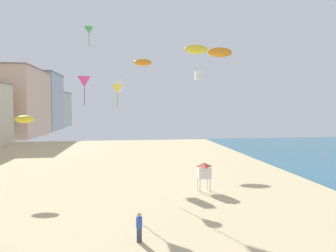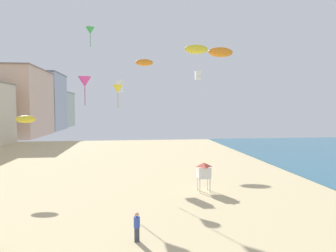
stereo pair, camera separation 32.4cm
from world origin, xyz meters
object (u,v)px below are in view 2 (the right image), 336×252
(kite_yellow_delta, at_px, (118,89))
(kite_white_box_2, at_px, (120,86))
(kite_yellow_parafoil, at_px, (26,119))
(kite_yellow_parafoil_2, at_px, (196,49))
(kite_orange_parafoil, at_px, (144,62))
(kite_green_delta, at_px, (90,31))
(kite_flyer, at_px, (137,225))
(kite_magenta_delta, at_px, (85,82))
(lifeguard_stand, at_px, (204,171))
(kite_white_box, at_px, (198,75))
(kite_orange_parafoil_2, at_px, (221,52))

(kite_yellow_delta, xyz_separation_m, kite_white_box_2, (0.04, 4.77, 0.65))
(kite_yellow_parafoil, distance_m, kite_yellow_parafoil_2, 17.46)
(kite_orange_parafoil, bearing_deg, kite_green_delta, -129.96)
(kite_flyer, height_order, kite_magenta_delta, kite_magenta_delta)
(kite_yellow_parafoil_2, xyz_separation_m, kite_green_delta, (-10.68, 13.46, 4.60))
(kite_magenta_delta, distance_m, kite_green_delta, 12.14)
(kite_yellow_parafoil_2, relative_size, kite_white_box_2, 1.50)
(lifeguard_stand, height_order, kite_magenta_delta, kite_magenta_delta)
(lifeguard_stand, distance_m, kite_yellow_parafoil, 17.63)
(kite_flyer, xyz_separation_m, kite_white_box, (6.03, 11.96, 9.55))
(kite_green_delta, bearing_deg, kite_orange_parafoil, 50.04)
(kite_yellow_parafoil, height_order, kite_orange_parafoil_2, kite_orange_parafoil_2)
(kite_flyer, xyz_separation_m, kite_yellow_delta, (-1.64, 16.11, 8.44))
(kite_white_box_2, height_order, kite_orange_parafoil_2, kite_orange_parafoil_2)
(kite_white_box_2, bearing_deg, kite_white_box, -49.45)
(kite_yellow_parafoil, bearing_deg, kite_green_delta, 60.81)
(kite_magenta_delta, xyz_separation_m, kite_white_box_2, (3.04, 7.44, 0.17))
(kite_yellow_parafoil, distance_m, kite_orange_parafoil, 22.90)
(kite_green_delta, relative_size, kite_white_box_2, 1.76)
(kite_yellow_parafoil, xyz_separation_m, kite_yellow_delta, (8.70, 1.94, 3.07))
(kite_white_box, bearing_deg, lifeguard_stand, -89.16)
(kite_yellow_parafoil, height_order, kite_white_box, kite_white_box)
(kite_green_delta, bearing_deg, kite_white_box_2, -31.99)
(kite_yellow_parafoil_2, relative_size, kite_orange_parafoil, 0.75)
(lifeguard_stand, bearing_deg, kite_magenta_delta, 162.36)
(kite_green_delta, distance_m, kite_yellow_delta, 11.08)
(kite_flyer, relative_size, kite_yellow_parafoil_2, 0.80)
(kite_yellow_delta, height_order, kite_orange_parafoil_2, kite_orange_parafoil_2)
(kite_white_box, bearing_deg, kite_yellow_parafoil_2, -106.30)
(kite_orange_parafoil, bearing_deg, kite_orange_parafoil_2, -66.08)
(kite_green_delta, height_order, kite_orange_parafoil_2, kite_green_delta)
(kite_yellow_delta, height_order, kite_orange_parafoil, kite_orange_parafoil)
(lifeguard_stand, xyz_separation_m, kite_magenta_delta, (-10.71, 3.95, 8.01))
(kite_white_box, distance_m, kite_yellow_delta, 8.79)
(lifeguard_stand, distance_m, kite_green_delta, 23.42)
(kite_white_box, height_order, kite_orange_parafoil_2, kite_orange_parafoil_2)
(kite_yellow_parafoil_2, relative_size, kite_green_delta, 0.85)
(kite_magenta_delta, xyz_separation_m, kite_yellow_parafoil, (-5.70, 0.72, -3.56))
(kite_flyer, height_order, lifeguard_stand, lifeguard_stand)
(kite_flyer, height_order, kite_yellow_parafoil, kite_yellow_parafoil)
(kite_yellow_parafoil, height_order, kite_green_delta, kite_green_delta)
(kite_flyer, relative_size, kite_magenta_delta, 0.60)
(kite_yellow_parafoil, relative_size, kite_yellow_parafoil_2, 0.90)
(kite_flyer, distance_m, kite_yellow_parafoil, 18.34)
(kite_green_delta, height_order, kite_orange_parafoil, kite_green_delta)
(kite_white_box, xyz_separation_m, kite_green_delta, (-11.33, 11.23, 6.59))
(kite_flyer, bearing_deg, kite_white_box_2, 56.96)
(kite_yellow_delta, distance_m, kite_orange_parafoil_2, 11.54)
(lifeguard_stand, xyz_separation_m, kite_orange_parafoil_2, (3.11, 5.69, 11.43))
(kite_yellow_parafoil, distance_m, kite_green_delta, 14.93)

